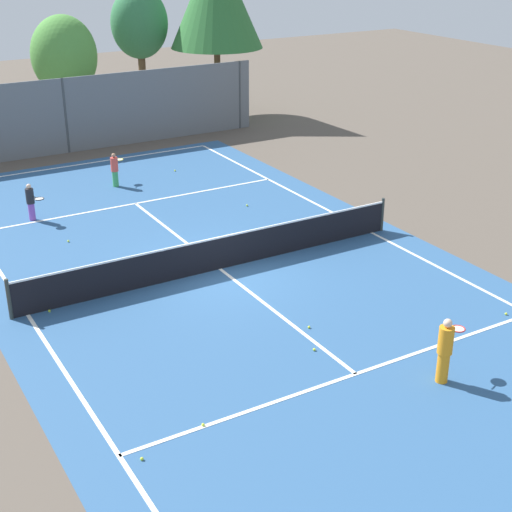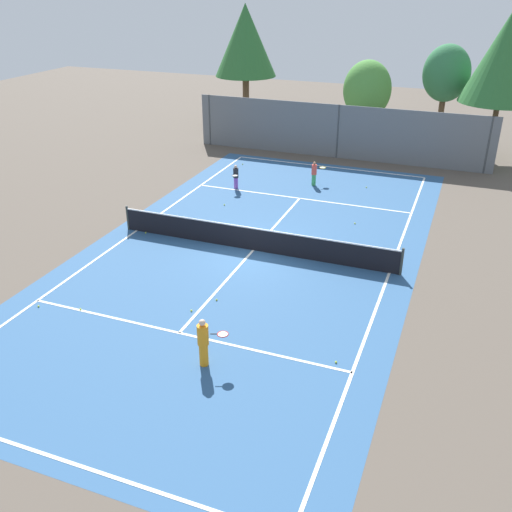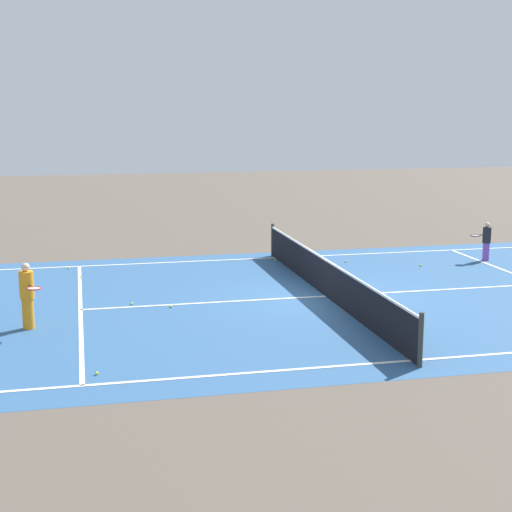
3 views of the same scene
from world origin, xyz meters
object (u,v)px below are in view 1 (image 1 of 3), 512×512
Objects in this scene: tennis_ball_6 at (247,205)px; tennis_ball_7 at (309,327)px; tennis_ball_0 at (68,241)px; tennis_ball_9 at (53,274)px; player_2 at (31,202)px; tennis_ball_4 at (142,459)px; tennis_ball_1 at (203,425)px; tennis_ball_5 at (49,311)px; player_0 at (115,169)px; player_1 at (445,349)px; tennis_ball_10 at (506,314)px; tennis_ball_3 at (175,171)px; ball_crate at (197,257)px; tennis_ball_2 at (314,350)px.

tennis_ball_7 is at bearing -109.89° from tennis_ball_6.
tennis_ball_0 is 1.00× the size of tennis_ball_9.
player_2 is 13.46m from tennis_ball_4.
tennis_ball_1 and tennis_ball_5 have the same top height.
player_1 reaches higher than player_0.
tennis_ball_5 is 9.31m from tennis_ball_6.
tennis_ball_3 is at bearing 97.98° from tennis_ball_10.
ball_crate is at bearing 127.87° from tennis_ball_10.
player_2 is 19.11× the size of tennis_ball_7.
player_2 is at bearing 123.76° from tennis_ball_10.
player_0 reaches higher than player_2.
player_2 is 19.11× the size of tennis_ball_0.
player_1 reaches higher than tennis_ball_10.
tennis_ball_0 and tennis_ball_2 have the same top height.
tennis_ball_1 and tennis_ball_9 have the same top height.
player_0 is 7.91m from tennis_ball_9.
tennis_ball_1 is at bearing -86.48° from tennis_ball_9.
ball_crate is 6.45× the size of tennis_ball_7.
tennis_ball_2 is at bearing -88.66° from ball_crate.
player_1 is 3.65m from tennis_ball_7.
tennis_ball_3 is at bearing 67.15° from tennis_ball_1.
tennis_ball_7 is at bearing -89.32° from player_0.
tennis_ball_5 is (-1.84, -4.28, 0.00)m from tennis_ball_0.
tennis_ball_4 is at bearing -176.61° from tennis_ball_10.
player_1 is at bearing -85.30° from player_0.
player_1 reaches higher than player_2.
tennis_ball_7 is at bearing -100.80° from tennis_ball_3.
tennis_ball_5 is 1.00× the size of tennis_ball_7.
player_2 is at bearing 99.79° from tennis_ball_0.
tennis_ball_4 is 6.61m from tennis_ball_5.
player_0 is at bearing 86.56° from ball_crate.
tennis_ball_7 is (5.24, -4.05, 0.00)m from tennis_ball_5.
tennis_ball_1 and tennis_ball_6 have the same top height.
player_2 is 6.74m from ball_crate.
player_0 is at bearing -168.07° from tennis_ball_3.
tennis_ball_7 is (-1.18, 3.37, -0.76)m from player_1.
player_2 is at bearing 89.23° from tennis_ball_1.
tennis_ball_2 is at bearing -117.52° from tennis_ball_7.
player_2 is at bearing 109.53° from tennis_ball_7.
ball_crate is 6.45× the size of tennis_ball_4.
tennis_ball_6 is at bearing 99.23° from tennis_ball_10.
tennis_ball_10 is (8.70, 0.25, 0.00)m from tennis_ball_1.
tennis_ball_1 is (-0.18, -13.00, -0.62)m from player_2.
player_1 reaches higher than ball_crate.
tennis_ball_5 and tennis_ball_6 have the same top height.
ball_crate is at bearing -110.56° from tennis_ball_3.
player_2 is 19.11× the size of tennis_ball_2.
tennis_ball_2 is at bearing -91.41° from player_0.
tennis_ball_6 is at bearing -54.41° from player_0.
player_2 is 19.11× the size of tennis_ball_6.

